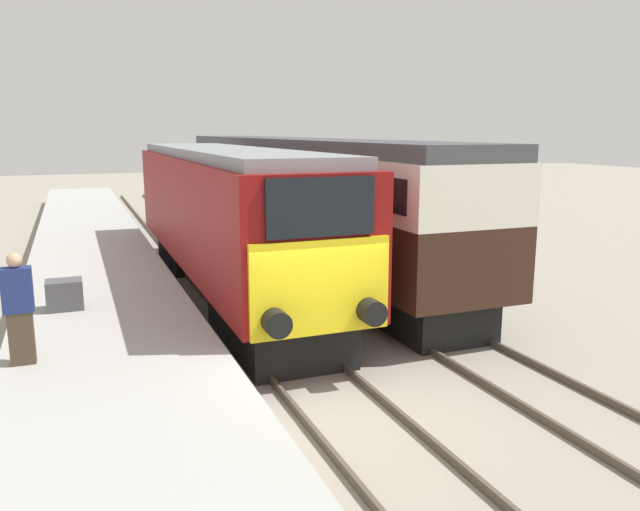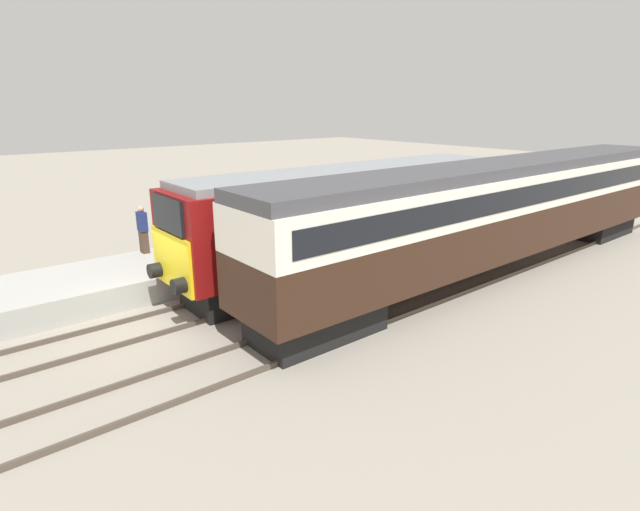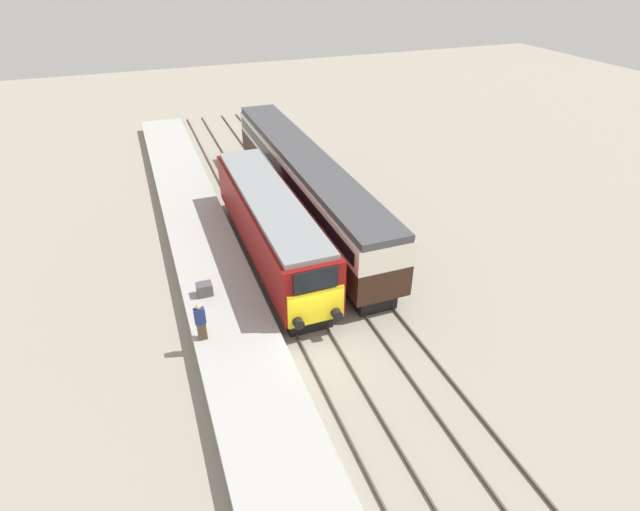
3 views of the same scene
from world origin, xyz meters
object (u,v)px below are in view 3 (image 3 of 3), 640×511
(person_on_platform, at_px, (201,322))
(locomotive, at_px, (270,225))
(passenger_carriage, at_px, (304,179))
(luggage_crate, at_px, (205,289))

(person_on_platform, bearing_deg, locomotive, 52.31)
(locomotive, xyz_separation_m, passenger_carriage, (3.40, 4.39, 0.32))
(locomotive, height_order, passenger_carriage, passenger_carriage)
(luggage_crate, bearing_deg, passenger_carriage, 44.75)
(passenger_carriage, relative_size, luggage_crate, 31.19)
(locomotive, xyz_separation_m, luggage_crate, (-4.05, -2.99, -1.07))
(passenger_carriage, bearing_deg, luggage_crate, -135.25)
(passenger_carriage, bearing_deg, person_on_platform, -127.72)
(locomotive, distance_m, luggage_crate, 5.15)
(locomotive, bearing_deg, passenger_carriage, 52.22)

